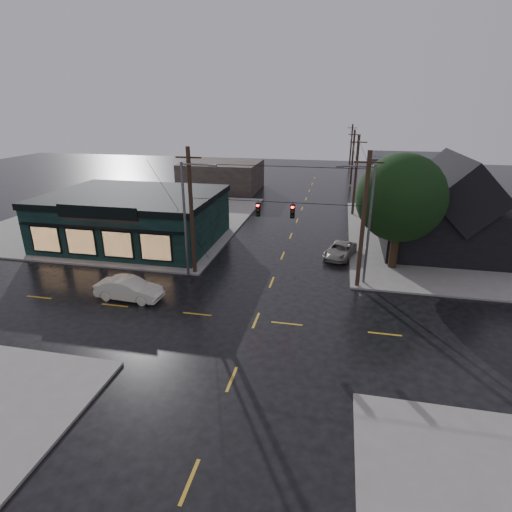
% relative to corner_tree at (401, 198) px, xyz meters
% --- Properties ---
extents(ground_plane, '(160.00, 160.00, 0.00)m').
position_rel_corner_tree_xyz_m(ground_plane, '(-9.50, -10.91, -6.04)').
color(ground_plane, black).
extents(sidewalk_nw, '(28.00, 28.00, 0.15)m').
position_rel_corner_tree_xyz_m(sidewalk_nw, '(-29.50, 9.09, -5.96)').
color(sidewalk_nw, gray).
rests_on(sidewalk_nw, ground).
extents(sidewalk_ne, '(28.00, 28.00, 0.15)m').
position_rel_corner_tree_xyz_m(sidewalk_ne, '(10.50, 9.09, -5.96)').
color(sidewalk_ne, gray).
rests_on(sidewalk_ne, ground).
extents(pizza_shop, '(16.30, 12.34, 4.90)m').
position_rel_corner_tree_xyz_m(pizza_shop, '(-24.50, 2.03, -3.48)').
color(pizza_shop, black).
rests_on(pizza_shop, ground).
extents(ne_building, '(12.60, 11.60, 8.75)m').
position_rel_corner_tree_xyz_m(ne_building, '(5.50, 6.09, -1.57)').
color(ne_building, black).
rests_on(ne_building, ground).
extents(corner_tree, '(7.07, 7.07, 9.45)m').
position_rel_corner_tree_xyz_m(corner_tree, '(0.00, 0.00, 0.00)').
color(corner_tree, black).
rests_on(corner_tree, ground).
extents(utility_pole_nw, '(2.00, 0.32, 10.15)m').
position_rel_corner_tree_xyz_m(utility_pole_nw, '(-16.00, -4.41, -6.04)').
color(utility_pole_nw, black).
rests_on(utility_pole_nw, ground).
extents(utility_pole_ne, '(2.00, 0.32, 10.15)m').
position_rel_corner_tree_xyz_m(utility_pole_ne, '(-3.00, -4.41, -6.04)').
color(utility_pole_ne, black).
rests_on(utility_pole_ne, ground).
extents(utility_pole_far_a, '(2.00, 0.32, 9.65)m').
position_rel_corner_tree_xyz_m(utility_pole_far_a, '(-3.00, 17.09, -6.04)').
color(utility_pole_far_a, black).
rests_on(utility_pole_far_a, ground).
extents(utility_pole_far_b, '(2.00, 0.32, 9.15)m').
position_rel_corner_tree_xyz_m(utility_pole_far_b, '(-3.00, 37.09, -6.04)').
color(utility_pole_far_b, black).
rests_on(utility_pole_far_b, ground).
extents(utility_pole_far_c, '(2.00, 0.32, 9.15)m').
position_rel_corner_tree_xyz_m(utility_pole_far_c, '(-3.00, 57.09, -6.04)').
color(utility_pole_far_c, black).
rests_on(utility_pole_far_c, ground).
extents(span_signal_assembly, '(13.00, 0.48, 1.23)m').
position_rel_corner_tree_xyz_m(span_signal_assembly, '(-9.40, -4.41, -0.34)').
color(span_signal_assembly, black).
rests_on(span_signal_assembly, ground).
extents(streetlight_nw, '(5.40, 0.30, 9.15)m').
position_rel_corner_tree_xyz_m(streetlight_nw, '(-16.30, -5.11, -6.04)').
color(streetlight_nw, '#5D5F61').
rests_on(streetlight_nw, ground).
extents(streetlight_ne, '(5.40, 0.30, 9.15)m').
position_rel_corner_tree_xyz_m(streetlight_ne, '(-2.50, -3.71, -6.04)').
color(streetlight_ne, '#5D5F61').
rests_on(streetlight_ne, ground).
extents(bg_building_west, '(12.00, 10.00, 4.40)m').
position_rel_corner_tree_xyz_m(bg_building_west, '(-23.50, 29.09, -3.84)').
color(bg_building_west, '#2E2721').
rests_on(bg_building_west, ground).
extents(bg_building_east, '(14.00, 12.00, 5.60)m').
position_rel_corner_tree_xyz_m(bg_building_east, '(6.50, 34.09, -3.24)').
color(bg_building_east, '#28292E').
rests_on(bg_building_east, ground).
extents(sedan_cream, '(4.84, 1.90, 1.57)m').
position_rel_corner_tree_xyz_m(sedan_cream, '(-18.95, -9.77, -5.26)').
color(sedan_cream, beige).
rests_on(sedan_cream, ground).
extents(suv_silver, '(3.29, 5.01, 1.28)m').
position_rel_corner_tree_xyz_m(suv_silver, '(-4.37, 1.81, -5.40)').
color(suv_silver, gray).
rests_on(suv_silver, ground).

